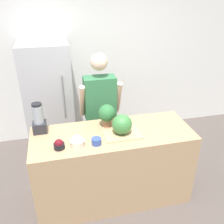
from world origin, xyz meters
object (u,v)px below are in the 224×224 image
Objects in this scene: refrigerator at (49,99)px; bowl_cherries at (59,145)px; watermelon at (122,124)px; bowl_cream at (77,142)px; person at (100,113)px; potted_plant at (107,114)px; blender at (39,120)px; bowl_small_blue at (96,141)px.

refrigerator is 15.65× the size of bowl_cherries.
bowl_cream is at bearing -167.11° from watermelon.
refrigerator reaches higher than person.
refrigerator is 6.36× the size of potted_plant.
watermelon is at bearing -81.00° from person.
blender reaches higher than bowl_cherries.
bowl_small_blue is at bearing -118.74° from potted_plant.
potted_plant is (0.67, -1.14, 0.24)m from refrigerator.
potted_plant is (-0.01, -0.49, 0.23)m from person.
bowl_cream is at bearing -45.37° from blender.
watermelon reaches higher than bowl_small_blue.
bowl_small_blue is 0.71m from blender.
potted_plant is at bearing 30.17° from bowl_cherries.
bowl_cream is 0.54× the size of potted_plant.
person reaches higher than watermelon.
person is 0.54m from potted_plant.
bowl_small_blue is at bearing -3.44° from bowl_cream.
potted_plant is (-0.12, 0.22, 0.03)m from watermelon.
person is at bearing -43.75° from refrigerator.
potted_plant is at bearing -3.77° from blender.
bowl_cream is at bearing -0.26° from bowl_cherries.
bowl_cream is 0.42× the size of blender.
bowl_cherries is (-0.70, -0.12, -0.08)m from watermelon.
bowl_small_blue is 0.30× the size of blender.
potted_plant is (0.77, -0.05, 0.00)m from blender.
bowl_cream is at bearing -79.29° from refrigerator.
person reaches higher than potted_plant.
person is at bearing 29.06° from blender.
blender is (-0.78, -0.44, 0.23)m from person.
blender is (-0.89, 0.27, 0.03)m from watermelon.
bowl_cherries is 1.06× the size of bowl_small_blue.
bowl_cream is at bearing 176.56° from bowl_small_blue.
watermelon is 0.25m from potted_plant.
watermelon is 1.51× the size of bowl_cream.
bowl_cherries is (0.09, -1.47, 0.12)m from refrigerator.
blender reaches higher than watermelon.
bowl_cream is (-0.40, -0.82, 0.13)m from person.
person reaches higher than bowl_cream.
watermelon is at bearing -60.58° from potted_plant.
watermelon is at bearing 12.89° from bowl_cream.
watermelon is at bearing 9.45° from bowl_cherries.
refrigerator reaches higher than bowl_small_blue.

